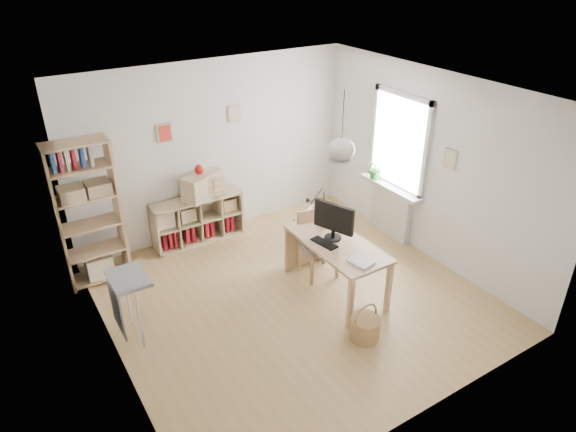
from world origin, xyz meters
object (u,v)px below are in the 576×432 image
drawer_chest (203,185)px  tall_bookshelf (87,208)px  storage_chest (316,238)px  cube_shelf (196,222)px  desk (336,248)px  chair (317,239)px  monitor (334,220)px

drawer_chest → tall_bookshelf: bearing=163.3°
tall_bookshelf → storage_chest: bearing=-17.6°
cube_shelf → storage_chest: 1.87m
desk → cube_shelf: size_ratio=1.07×
tall_bookshelf → storage_chest: (2.98, -0.94, -0.90)m
desk → chair: (0.04, 0.49, -0.13)m
monitor → tall_bookshelf: bearing=123.4°
desk → tall_bookshelf: (-2.59, 1.95, 0.43)m
chair → drawer_chest: drawer_chest is taller
tall_bookshelf → chair: (2.62, -1.46, -0.56)m
desk → chair: bearing=85.6°
desk → monitor: 0.38m
chair → storage_chest: 0.71m
chair → storage_chest: size_ratio=1.18×
storage_chest → monitor: size_ratio=1.45×
storage_chest → drawer_chest: 1.87m
tall_bookshelf → monitor: tall_bookshelf is taller
tall_bookshelf → desk: bearing=-37.0°
cube_shelf → monitor: monitor is taller
chair → storage_chest: (0.35, 0.52, -0.34)m
tall_bookshelf → storage_chest: tall_bookshelf is taller
chair → storage_chest: bearing=63.6°
desk → monitor: (0.01, 0.10, 0.37)m
chair → storage_chest: chair is taller
chair → monitor: size_ratio=1.71×
tall_bookshelf → drawer_chest: bearing=8.0°
monitor → drawer_chest: (-0.89, 2.09, -0.12)m
cube_shelf → chair: bearing=-58.7°
desk → monitor: size_ratio=2.76×
storage_chest → monitor: 1.29m
cube_shelf → desk: bearing=-65.4°
chair → monitor: monitor is taller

